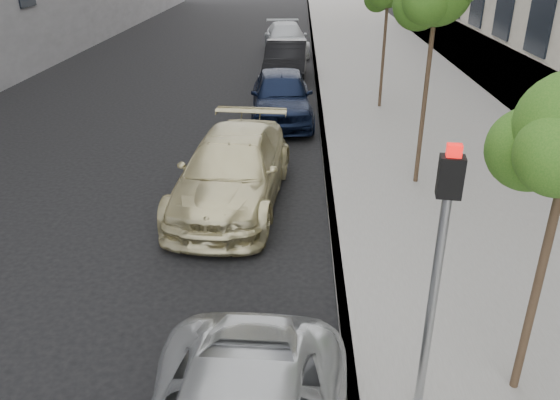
# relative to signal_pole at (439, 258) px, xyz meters

# --- Properties ---
(sidewalk) EXTENTS (6.40, 72.00, 0.14)m
(sidewalk) POSITION_rel_signal_pole_xyz_m (2.37, 22.88, -2.13)
(sidewalk) COLOR gray
(sidewalk) RESTS_ON ground
(curb) EXTENTS (0.15, 72.00, 0.14)m
(curb) POSITION_rel_signal_pole_xyz_m (-0.76, 22.88, -2.13)
(curb) COLOR #9E9B93
(curb) RESTS_ON ground
(signal_pole) EXTENTS (0.26, 0.21, 3.30)m
(signal_pole) POSITION_rel_signal_pole_xyz_m (0.00, 0.00, 0.00)
(signal_pole) COLOR #939699
(signal_pole) RESTS_ON sidewalk
(suv) EXTENTS (2.54, 5.32, 1.50)m
(suv) POSITION_rel_signal_pole_xyz_m (-2.87, 5.90, -1.45)
(suv) COLOR beige
(suv) RESTS_ON ground
(sedan_blue) EXTENTS (2.16, 4.80, 1.60)m
(sedan_blue) POSITION_rel_signal_pole_xyz_m (-2.03, 12.07, -1.40)
(sedan_blue) COLOR black
(sedan_blue) RESTS_ON ground
(sedan_black) EXTENTS (1.75, 4.73, 1.55)m
(sedan_black) POSITION_rel_signal_pole_xyz_m (-2.03, 17.76, -1.42)
(sedan_black) COLOR black
(sedan_black) RESTS_ON ground
(sedan_rear) EXTENTS (2.59, 5.29, 1.48)m
(sedan_rear) POSITION_rel_signal_pole_xyz_m (-2.19, 23.94, -1.46)
(sedan_rear) COLOR #A9ADB1
(sedan_rear) RESTS_ON ground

